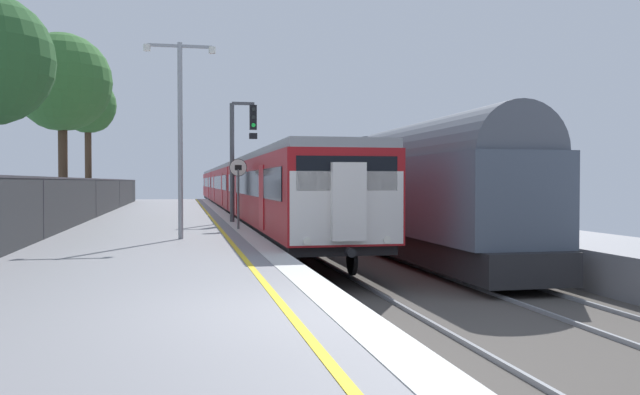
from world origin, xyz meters
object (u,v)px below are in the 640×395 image
Objects in this scene: freight_train_adjacent_track at (375,186)px; signal_gantry at (239,147)px; background_tree_left at (61,86)px; background_tree_right at (89,108)px; speed_limit_sign at (238,184)px; platform_lamp_mid at (180,123)px; commuter_train_at_platform at (239,187)px.

freight_train_adjacent_track is 5.74m from signal_gantry.
background_tree_left is 7.59m from background_tree_right.
speed_limit_sign is 9.85m from background_tree_left.
freight_train_adjacent_track is at bearing 41.84° from platform_lamp_mid.
freight_train_adjacent_track is 6.78m from speed_limit_sign.
background_tree_left reaches higher than background_tree_right.
signal_gantry reaches higher than speed_limit_sign.
platform_lamp_mid is at bearing -138.16° from freight_train_adjacent_track.
background_tree_right is (-12.42, 10.19, 4.01)m from freight_train_adjacent_track.
background_tree_right is (0.12, 7.59, -0.08)m from background_tree_left.
background_tree_left reaches higher than platform_lamp_mid.
freight_train_adjacent_track is 10.62× the size of speed_limit_sign.
freight_train_adjacent_track is at bearing -77.87° from commuter_train_at_platform.
commuter_train_at_platform is 25.95m from platform_lamp_mid.
freight_train_adjacent_track reaches higher than speed_limit_sign.
background_tree_right is at bearing 140.63° from freight_train_adjacent_track.
platform_lamp_mid is 0.79× the size of background_tree_right.
platform_lamp_mid is (-7.77, -6.96, 1.84)m from freight_train_adjacent_track.
background_tree_left reaches higher than commuter_train_at_platform.
commuter_train_at_platform is 25.20× the size of speed_limit_sign.
speed_limit_sign is 0.34× the size of background_tree_right.
platform_lamp_mid reaches higher than speed_limit_sign.
background_tree_left reaches higher than speed_limit_sign.
commuter_train_at_platform is at bearing 45.08° from background_tree_right.
freight_train_adjacent_track is 4.60× the size of platform_lamp_mid.
signal_gantry is at bearing 73.34° from platform_lamp_mid.
background_tree_right reaches higher than freight_train_adjacent_track.
background_tree_left reaches higher than freight_train_adjacent_track.
signal_gantry is (-5.47, 0.72, 1.59)m from freight_train_adjacent_track.
signal_gantry is 0.63× the size of background_tree_left.
speed_limit_sign is 15.62m from background_tree_right.
background_tree_right is (-6.95, 9.47, 2.43)m from signal_gantry.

